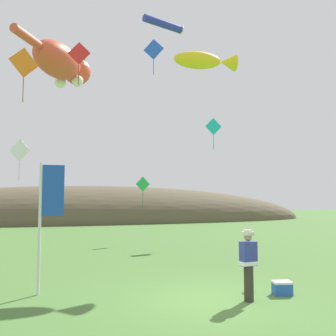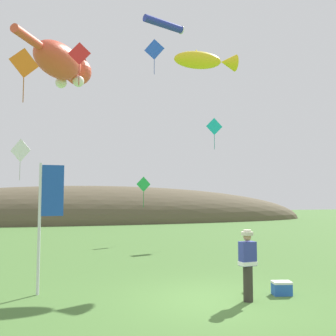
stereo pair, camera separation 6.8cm
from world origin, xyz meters
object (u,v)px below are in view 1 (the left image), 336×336
at_px(kite_spool, 249,289).
at_px(kite_giant_cat, 62,64).
at_px(festival_attendant, 248,263).
at_px(kite_diamond_red, 79,54).
at_px(kite_diamond_teal, 213,127).
at_px(kite_diamond_orange, 24,63).
at_px(kite_diamond_green, 143,185).
at_px(kite_tube_streamer, 164,24).
at_px(festival_banner_pole, 47,208).
at_px(kite_fish_windsock, 204,61).
at_px(kite_diamond_white, 20,151).
at_px(picnic_cooler, 282,288).
at_px(kite_diamond_blue, 154,50).

distance_m(kite_spool, kite_giant_cat, 15.73).
height_order(festival_attendant, kite_spool, festival_attendant).
xyz_separation_m(kite_diamond_red, kite_diamond_teal, (8.48, 5.19, -1.74)).
bearing_deg(kite_diamond_orange, kite_diamond_green, 50.27).
relative_size(kite_tube_streamer, kite_diamond_teal, 1.12).
bearing_deg(festival_banner_pole, kite_fish_windsock, 32.02).
relative_size(kite_spool, kite_diamond_white, 0.10).
relative_size(festival_attendant, kite_diamond_green, 0.99).
distance_m(kite_diamond_red, kite_diamond_orange, 3.00).
distance_m(festival_attendant, picnic_cooler, 1.43).
xyz_separation_m(festival_attendant, kite_diamond_white, (-6.44, 11.03, 3.94)).
bearing_deg(kite_diamond_green, festival_attendant, -90.92).
xyz_separation_m(kite_spool, picnic_cooler, (0.74, -0.49, 0.08)).
bearing_deg(kite_diamond_green, kite_diamond_red, -126.38).
xyz_separation_m(kite_spool, kite_diamond_blue, (0.26, 11.50, 11.24)).
bearing_deg(festival_banner_pole, kite_diamond_green, 64.46).
xyz_separation_m(picnic_cooler, kite_diamond_red, (-5.04, 7.06, 8.53)).
bearing_deg(festival_banner_pole, kite_diamond_white, 99.75).
height_order(festival_attendant, kite_diamond_white, kite_diamond_white).
relative_size(kite_tube_streamer, kite_diamond_green, 1.23).
bearing_deg(festival_attendant, kite_diamond_green, 89.08).
distance_m(festival_banner_pole, kite_tube_streamer, 11.83).
bearing_deg(kite_diamond_green, kite_diamond_orange, -129.73).
xyz_separation_m(picnic_cooler, kite_tube_streamer, (-0.98, 8.02, 10.84)).
height_order(kite_diamond_white, kite_diamond_blue, kite_diamond_blue).
xyz_separation_m(kite_diamond_blue, kite_diamond_orange, (-6.59, -6.75, -3.90)).
bearing_deg(kite_fish_windsock, kite_diamond_green, 99.63).
bearing_deg(kite_fish_windsock, picnic_cooler, -91.98).
height_order(kite_giant_cat, kite_diamond_white, kite_giant_cat).
xyz_separation_m(kite_fish_windsock, kite_diamond_white, (-7.81, 4.93, -3.63)).
relative_size(kite_spool, festival_banner_pole, 0.06).
bearing_deg(kite_diamond_white, kite_fish_windsock, -32.28).
relative_size(kite_diamond_red, kite_diamond_green, 1.05).
distance_m(kite_diamond_teal, kite_diamond_white, 11.34).
relative_size(kite_diamond_white, kite_diamond_blue, 0.95).
xyz_separation_m(festival_banner_pole, kite_diamond_green, (5.13, 10.73, 1.04)).
xyz_separation_m(festival_attendant, kite_diamond_blue, (0.68, 12.30, 10.40)).
xyz_separation_m(picnic_cooler, kite_fish_windsock, (0.20, 5.79, 8.34)).
bearing_deg(kite_spool, festival_attendant, -118.30).
relative_size(picnic_cooler, kite_diamond_red, 0.29).
bearing_deg(kite_diamond_blue, festival_banner_pole, -118.96).
height_order(kite_fish_windsock, kite_diamond_orange, kite_fish_windsock).
height_order(picnic_cooler, kite_diamond_red, kite_diamond_red).
xyz_separation_m(kite_spool, kite_diamond_green, (-0.22, 12.11, 3.24)).
distance_m(picnic_cooler, festival_banner_pole, 6.71).
bearing_deg(festival_banner_pole, picnic_cooler, -17.03).
xyz_separation_m(kite_spool, kite_diamond_white, (-6.87, 10.24, 4.79)).
relative_size(festival_attendant, kite_giant_cat, 0.29).
bearing_deg(kite_giant_cat, kite_spool, -66.40).
bearing_deg(kite_diamond_white, kite_diamond_teal, 7.86).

